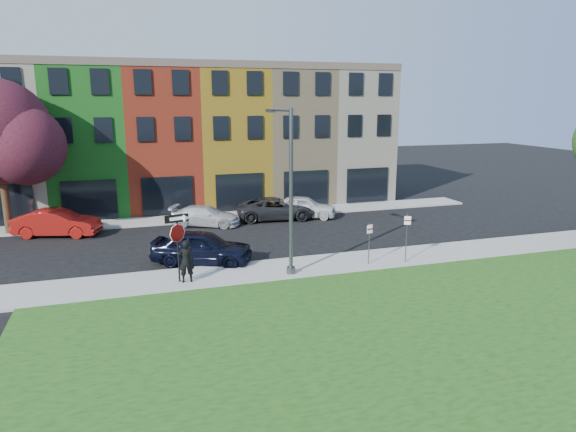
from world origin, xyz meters
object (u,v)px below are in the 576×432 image
object	(u,v)px
man	(186,261)
sedan_near	(202,247)
stop_sign	(177,234)
street_lamp	(289,192)

from	to	relation	value
man	sedan_near	bearing A→B (deg)	-112.20
man	sedan_near	size ratio (longest dim) A/B	0.36
man	stop_sign	bearing A→B (deg)	-20.14
stop_sign	street_lamp	size ratio (longest dim) A/B	0.41
man	sedan_near	world-z (taller)	man
stop_sign	street_lamp	xyz separation A→B (m)	(4.96, -0.19, 1.60)
stop_sign	sedan_near	xyz separation A→B (m)	(1.38, 2.65, -1.44)
sedan_near	street_lamp	xyz separation A→B (m)	(3.58, -2.84, 3.04)
man	street_lamp	distance (m)	5.43
sedan_near	stop_sign	bearing A→B (deg)	176.21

